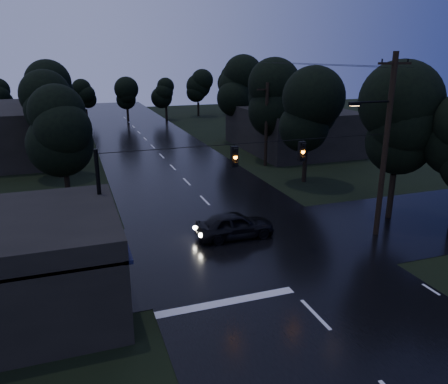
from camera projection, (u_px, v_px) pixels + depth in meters
main_road at (173, 168)px, 39.73m from camera, size 12.00×120.00×0.02m
cross_street at (248, 245)px, 23.53m from camera, size 60.00×9.00×0.02m
building_far_right at (291, 129)px, 47.09m from camera, size 10.00×14.00×4.40m
building_far_left at (12, 132)px, 43.57m from camera, size 10.00×16.00×5.00m
utility_pole_main at (384, 144)px, 23.39m from camera, size 3.50×0.30×10.00m
utility_pole_far at (266, 124)px, 39.39m from camera, size 2.00×0.30×7.50m
anchor_pole_left at (101, 215)px, 19.36m from camera, size 0.18×0.18×6.00m
span_signals at (268, 153)px, 21.22m from camera, size 15.00×0.37×1.12m
tree_corner_near at (400, 122)px, 25.79m from camera, size 4.48×4.48×9.44m
tree_left_a at (61, 129)px, 28.12m from camera, size 3.92×3.92×8.26m
tree_left_b at (53, 110)px, 35.02m from camera, size 4.20×4.20×8.85m
tree_left_c at (49, 95)px, 43.72m from camera, size 4.48×4.48×9.44m
tree_right_a at (308, 112)px, 33.69m from camera, size 4.20×4.20×8.85m
tree_right_b at (271, 97)px, 40.96m from camera, size 4.48×4.48×9.44m
tree_right_c at (238, 86)px, 50.04m from camera, size 4.76×4.76×10.03m
car at (235, 225)px, 24.34m from camera, size 4.43×1.85×1.50m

